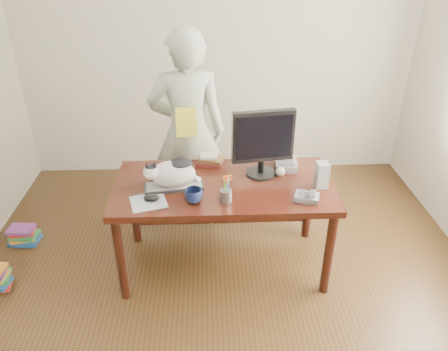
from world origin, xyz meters
TOP-DOWN VIEW (x-y plane):
  - room at (0.00, 0.00)m, footprint 4.50×4.50m
  - desk at (0.00, 0.68)m, footprint 1.60×0.80m
  - keyboard at (-0.36, 0.57)m, footprint 0.44×0.21m
  - cat at (-0.37, 0.56)m, footprint 0.41×0.25m
  - monitor at (0.29, 0.72)m, footprint 0.46×0.25m
  - pen_cup at (0.01, 0.37)m, footprint 0.10×0.10m
  - mousepad at (-0.52, 0.38)m, footprint 0.29×0.27m
  - mouse at (-0.50, 0.40)m, footprint 0.12×0.10m
  - coffee_mug at (-0.21, 0.37)m, footprint 0.17×0.17m
  - phone at (0.57, 0.36)m, footprint 0.19×0.16m
  - speaker at (0.70, 0.54)m, footprint 0.09×0.10m
  - baseball at (0.43, 0.70)m, footprint 0.07×0.07m
  - book_stack at (-0.09, 0.92)m, footprint 0.23×0.19m
  - calculator at (0.50, 0.84)m, footprint 0.18×0.23m
  - person at (-0.28, 1.23)m, footprint 0.66×0.45m
  - held_book at (-0.28, 1.06)m, footprint 0.17×0.11m
  - book_pile_b at (-1.72, 0.95)m, footprint 0.26×0.20m

SIDE VIEW (x-z plane):
  - book_pile_b at x=-1.72m, z-range 0.00..0.15m
  - desk at x=0.00m, z-range 0.23..0.98m
  - mousepad at x=-0.52m, z-range 0.75..0.76m
  - keyboard at x=-0.36m, z-range 0.75..0.77m
  - mouse at x=-0.50m, z-range 0.75..0.80m
  - phone at x=0.57m, z-range 0.74..0.81m
  - calculator at x=0.50m, z-range 0.75..0.81m
  - book_stack at x=-0.09m, z-range 0.75..0.82m
  - baseball at x=0.43m, z-range 0.75..0.82m
  - coffee_mug at x=-0.21m, z-range 0.75..0.85m
  - pen_cup at x=0.01m, z-range 0.70..0.91m
  - speaker at x=0.70m, z-range 0.75..0.94m
  - cat at x=-0.37m, z-range 0.75..0.99m
  - person at x=-0.28m, z-range 0.00..1.76m
  - monitor at x=0.29m, z-range 0.78..1.30m
  - held_book at x=-0.28m, z-range 0.93..1.17m
  - room at x=0.00m, z-range -0.90..3.60m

